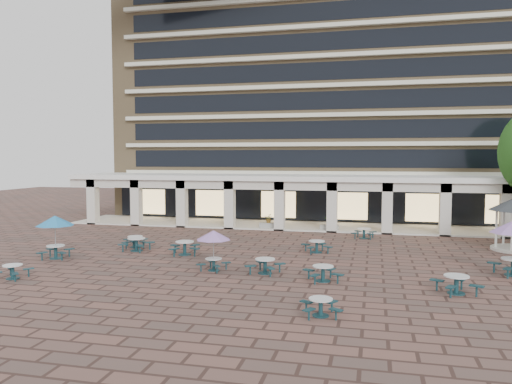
% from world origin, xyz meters
% --- Properties ---
extents(ground, '(120.00, 120.00, 0.00)m').
position_xyz_m(ground, '(0.00, 0.00, 0.00)').
color(ground, brown).
rests_on(ground, ground).
extents(apartment_building, '(40.00, 15.50, 25.20)m').
position_xyz_m(apartment_building, '(0.00, 25.47, 12.60)').
color(apartment_building, '#8B734E').
rests_on(apartment_building, ground).
extents(retail_arcade, '(42.00, 6.60, 4.40)m').
position_xyz_m(retail_arcade, '(0.00, 14.80, 3.00)').
color(retail_arcade, white).
rests_on(retail_arcade, ground).
extents(picnic_table_0, '(1.59, 1.59, 0.69)m').
position_xyz_m(picnic_table_0, '(-11.80, -6.60, 0.41)').
color(picnic_table_0, '#153740').
rests_on(picnic_table_0, ground).
extents(picnic_table_1, '(1.98, 1.98, 0.77)m').
position_xyz_m(picnic_table_1, '(-0.03, -2.68, 0.46)').
color(picnic_table_1, '#153740').
rests_on(picnic_table_1, ground).
extents(picnic_table_2, '(2.06, 2.06, 0.76)m').
position_xyz_m(picnic_table_2, '(3.01, -3.60, 0.45)').
color(picnic_table_2, '#153740').
rests_on(picnic_table_2, ground).
extents(picnic_table_3, '(1.74, 1.74, 0.67)m').
position_xyz_m(picnic_table_3, '(3.45, -8.87, 0.40)').
color(picnic_table_3, '#153740').
rests_on(picnic_table_3, ground).
extents(picnic_table_4, '(2.18, 2.18, 2.51)m').
position_xyz_m(picnic_table_4, '(-12.77, -1.84, 2.13)').
color(picnic_table_4, '#153740').
rests_on(picnic_table_4, ground).
extents(picnic_table_5, '(1.96, 1.96, 0.83)m').
position_xyz_m(picnic_table_5, '(-9.27, 1.44, 0.49)').
color(picnic_table_5, '#153740').
rests_on(picnic_table_5, ground).
extents(picnic_table_6, '(1.82, 1.82, 2.11)m').
position_xyz_m(picnic_table_6, '(-2.79, -2.67, 1.79)').
color(picnic_table_6, '#153740').
rests_on(picnic_table_6, ground).
extents(picnic_table_7, '(2.18, 2.18, 0.81)m').
position_xyz_m(picnic_table_7, '(8.87, -4.44, 0.48)').
color(picnic_table_7, '#153740').
rests_on(picnic_table_7, ground).
extents(picnic_table_8, '(2.23, 2.23, 0.83)m').
position_xyz_m(picnic_table_8, '(-5.83, 0.96, 0.50)').
color(picnic_table_8, '#153740').
rests_on(picnic_table_8, ground).
extents(picnic_table_10, '(2.05, 2.05, 0.75)m').
position_xyz_m(picnic_table_10, '(1.91, 3.52, 0.45)').
color(picnic_table_10, '#153740').
rests_on(picnic_table_10, ground).
extents(picnic_table_12, '(2.01, 2.01, 0.74)m').
position_xyz_m(picnic_table_12, '(-9.97, 2.63, 0.44)').
color(picnic_table_12, '#153740').
rests_on(picnic_table_12, ground).
extents(picnic_table_13, '(1.86, 1.86, 0.75)m').
position_xyz_m(picnic_table_13, '(4.66, 9.73, 0.45)').
color(picnic_table_13, '#153740').
rests_on(picnic_table_13, ground).
extents(planter_left, '(1.50, 0.70, 1.28)m').
position_xyz_m(planter_left, '(-3.11, 12.90, 0.52)').
color(planter_left, gray).
rests_on(planter_left, ground).
extents(planter_right, '(1.50, 0.71, 1.24)m').
position_xyz_m(planter_right, '(1.87, 12.90, 0.49)').
color(planter_right, gray).
rests_on(planter_right, ground).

